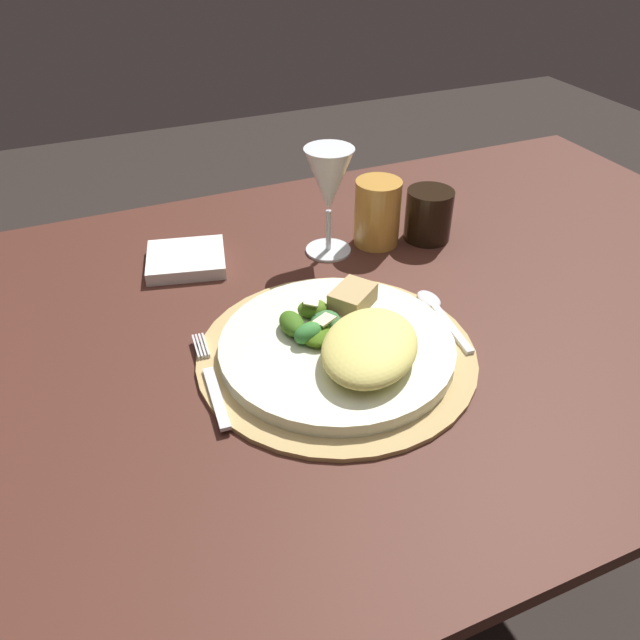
{
  "coord_description": "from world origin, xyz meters",
  "views": [
    {
      "loc": [
        -0.32,
        -0.61,
        1.23
      ],
      "look_at": [
        -0.07,
        -0.03,
        0.77
      ],
      "focal_mm": 35.46,
      "sensor_mm": 36.0,
      "label": 1
    }
  ],
  "objects_px": {
    "dining_table": "(353,413)",
    "spoon": "(437,309)",
    "wine_glass": "(329,184)",
    "amber_tumbler": "(377,213)",
    "fork": "(212,383)",
    "dinner_plate": "(337,347)",
    "dark_tumbler": "(429,215)",
    "napkin": "(186,259)"
  },
  "relations": [
    {
      "from": "dining_table",
      "to": "spoon",
      "type": "relative_size",
      "value": 9.8
    },
    {
      "from": "dining_table",
      "to": "wine_glass",
      "type": "xyz_separation_m",
      "value": [
        0.03,
        0.16,
        0.3
      ]
    },
    {
      "from": "wine_glass",
      "to": "amber_tumbler",
      "type": "distance_m",
      "value": 0.1
    },
    {
      "from": "fork",
      "to": "spoon",
      "type": "bearing_deg",
      "value": 4.4
    },
    {
      "from": "amber_tumbler",
      "to": "dining_table",
      "type": "bearing_deg",
      "value": -124.63
    },
    {
      "from": "dining_table",
      "to": "dinner_plate",
      "type": "distance_m",
      "value": 0.23
    },
    {
      "from": "spoon",
      "to": "wine_glass",
      "type": "distance_m",
      "value": 0.24
    },
    {
      "from": "dark_tumbler",
      "to": "spoon",
      "type": "bearing_deg",
      "value": -117.48
    },
    {
      "from": "dining_table",
      "to": "spoon",
      "type": "height_order",
      "value": "spoon"
    },
    {
      "from": "spoon",
      "to": "napkin",
      "type": "bearing_deg",
      "value": 136.84
    },
    {
      "from": "fork",
      "to": "amber_tumbler",
      "type": "relative_size",
      "value": 1.67
    },
    {
      "from": "dining_table",
      "to": "wine_glass",
      "type": "height_order",
      "value": "wine_glass"
    },
    {
      "from": "spoon",
      "to": "amber_tumbler",
      "type": "xyz_separation_m",
      "value": [
        0.02,
        0.2,
        0.04
      ]
    },
    {
      "from": "fork",
      "to": "dark_tumbler",
      "type": "distance_m",
      "value": 0.46
    },
    {
      "from": "fork",
      "to": "wine_glass",
      "type": "distance_m",
      "value": 0.35
    },
    {
      "from": "fork",
      "to": "wine_glass",
      "type": "bearing_deg",
      "value": 43.31
    },
    {
      "from": "dark_tumbler",
      "to": "fork",
      "type": "bearing_deg",
      "value": -152.64
    },
    {
      "from": "dinner_plate",
      "to": "dark_tumbler",
      "type": "distance_m",
      "value": 0.33
    },
    {
      "from": "dining_table",
      "to": "amber_tumbler",
      "type": "distance_m",
      "value": 0.3
    },
    {
      "from": "dining_table",
      "to": "amber_tumbler",
      "type": "bearing_deg",
      "value": 55.37
    },
    {
      "from": "dining_table",
      "to": "fork",
      "type": "bearing_deg",
      "value": -161.02
    },
    {
      "from": "fork",
      "to": "spoon",
      "type": "xyz_separation_m",
      "value": [
        0.31,
        0.02,
        0.0
      ]
    },
    {
      "from": "spoon",
      "to": "dinner_plate",
      "type": "bearing_deg",
      "value": -170.4
    },
    {
      "from": "dinner_plate",
      "to": "wine_glass",
      "type": "relative_size",
      "value": 1.73
    },
    {
      "from": "dining_table",
      "to": "napkin",
      "type": "relative_size",
      "value": 12.32
    },
    {
      "from": "amber_tumbler",
      "to": "spoon",
      "type": "bearing_deg",
      "value": -94.72
    },
    {
      "from": "dining_table",
      "to": "napkin",
      "type": "xyz_separation_m",
      "value": [
        -0.18,
        0.2,
        0.2
      ]
    },
    {
      "from": "dinner_plate",
      "to": "amber_tumbler",
      "type": "relative_size",
      "value": 2.77
    },
    {
      "from": "spoon",
      "to": "napkin",
      "type": "distance_m",
      "value": 0.37
    },
    {
      "from": "wine_glass",
      "to": "dining_table",
      "type": "bearing_deg",
      "value": -99.5
    },
    {
      "from": "dining_table",
      "to": "fork",
      "type": "xyz_separation_m",
      "value": [
        -0.22,
        -0.08,
        0.2
      ]
    },
    {
      "from": "spoon",
      "to": "wine_glass",
      "type": "relative_size",
      "value": 0.87
    },
    {
      "from": "amber_tumbler",
      "to": "dark_tumbler",
      "type": "xyz_separation_m",
      "value": [
        0.08,
        -0.02,
        -0.01
      ]
    },
    {
      "from": "dinner_plate",
      "to": "fork",
      "type": "relative_size",
      "value": 1.66
    },
    {
      "from": "wine_glass",
      "to": "spoon",
      "type": "bearing_deg",
      "value": -73.21
    },
    {
      "from": "spoon",
      "to": "dark_tumbler",
      "type": "relative_size",
      "value": 1.76
    },
    {
      "from": "fork",
      "to": "amber_tumbler",
      "type": "distance_m",
      "value": 0.4
    },
    {
      "from": "dark_tumbler",
      "to": "wine_glass",
      "type": "bearing_deg",
      "value": 172.14
    },
    {
      "from": "dinner_plate",
      "to": "spoon",
      "type": "relative_size",
      "value": 2.0
    },
    {
      "from": "napkin",
      "to": "dark_tumbler",
      "type": "bearing_deg",
      "value": -10.46
    },
    {
      "from": "dinner_plate",
      "to": "fork",
      "type": "distance_m",
      "value": 0.15
    },
    {
      "from": "amber_tumbler",
      "to": "dinner_plate",
      "type": "bearing_deg",
      "value": -126.76
    }
  ]
}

